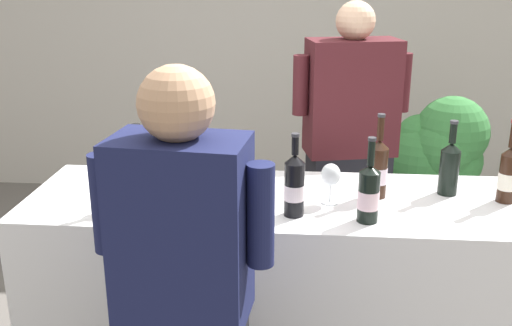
{
  "coord_description": "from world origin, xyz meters",
  "views": [
    {
      "loc": [
        0.06,
        -2.29,
        1.87
      ],
      "look_at": [
        -0.14,
        0.0,
        1.11
      ],
      "focal_mm": 41.68,
      "sensor_mm": 36.0,
      "label": 1
    }
  ],
  "objects_px": {
    "wine_bottle_6": "(294,185)",
    "person_server": "(348,170)",
    "wine_bottle_2": "(192,177)",
    "wine_bottle_5": "(139,176)",
    "wine_bottle_0": "(508,174)",
    "wine_glass": "(331,176)",
    "wine_bottle_4": "(369,193)",
    "wine_bottle_3": "(378,168)",
    "potted_shrub": "(434,157)",
    "wine_bottle_1": "(449,167)"
  },
  "relations": [
    {
      "from": "wine_bottle_5",
      "to": "potted_shrub",
      "type": "distance_m",
      "value": 2.17
    },
    {
      "from": "wine_bottle_2",
      "to": "person_server",
      "type": "relative_size",
      "value": 0.2
    },
    {
      "from": "person_server",
      "to": "wine_bottle_0",
      "type": "bearing_deg",
      "value": -50.0
    },
    {
      "from": "wine_bottle_0",
      "to": "wine_bottle_3",
      "type": "relative_size",
      "value": 0.97
    },
    {
      "from": "wine_bottle_1",
      "to": "wine_bottle_4",
      "type": "xyz_separation_m",
      "value": [
        -0.36,
        -0.31,
        -0.01
      ]
    },
    {
      "from": "wine_bottle_5",
      "to": "wine_bottle_6",
      "type": "distance_m",
      "value": 0.62
    },
    {
      "from": "wine_bottle_3",
      "to": "wine_glass",
      "type": "relative_size",
      "value": 2.12
    },
    {
      "from": "wine_bottle_1",
      "to": "wine_bottle_6",
      "type": "xyz_separation_m",
      "value": [
        -0.64,
        -0.28,
        0.0
      ]
    },
    {
      "from": "wine_bottle_2",
      "to": "wine_glass",
      "type": "xyz_separation_m",
      "value": [
        0.55,
        0.08,
        -0.01
      ]
    },
    {
      "from": "wine_glass",
      "to": "person_server",
      "type": "relative_size",
      "value": 0.1
    },
    {
      "from": "wine_bottle_1",
      "to": "wine_bottle_5",
      "type": "height_order",
      "value": "wine_bottle_5"
    },
    {
      "from": "wine_bottle_2",
      "to": "wine_bottle_1",
      "type": "bearing_deg",
      "value": 11.82
    },
    {
      "from": "wine_bottle_4",
      "to": "potted_shrub",
      "type": "distance_m",
      "value": 1.76
    },
    {
      "from": "wine_bottle_3",
      "to": "wine_bottle_4",
      "type": "relative_size",
      "value": 1.08
    },
    {
      "from": "wine_glass",
      "to": "potted_shrub",
      "type": "distance_m",
      "value": 1.66
    },
    {
      "from": "wine_bottle_6",
      "to": "wine_bottle_0",
      "type": "bearing_deg",
      "value": 13.81
    },
    {
      "from": "wine_bottle_1",
      "to": "person_server",
      "type": "relative_size",
      "value": 0.19
    },
    {
      "from": "wine_bottle_2",
      "to": "person_server",
      "type": "bearing_deg",
      "value": 51.48
    },
    {
      "from": "wine_bottle_1",
      "to": "wine_bottle_2",
      "type": "bearing_deg",
      "value": -168.18
    },
    {
      "from": "wine_bottle_4",
      "to": "potted_shrub",
      "type": "height_order",
      "value": "wine_bottle_4"
    },
    {
      "from": "wine_bottle_0",
      "to": "wine_bottle_4",
      "type": "bearing_deg",
      "value": -157.08
    },
    {
      "from": "wine_bottle_1",
      "to": "person_server",
      "type": "bearing_deg",
      "value": 120.37
    },
    {
      "from": "wine_bottle_4",
      "to": "wine_glass",
      "type": "xyz_separation_m",
      "value": [
        -0.13,
        0.17,
        0.0
      ]
    },
    {
      "from": "wine_bottle_3",
      "to": "person_server",
      "type": "relative_size",
      "value": 0.21
    },
    {
      "from": "wine_bottle_6",
      "to": "wine_glass",
      "type": "height_order",
      "value": "wine_bottle_6"
    },
    {
      "from": "wine_bottle_3",
      "to": "wine_bottle_5",
      "type": "xyz_separation_m",
      "value": [
        -0.95,
        -0.17,
        0.0
      ]
    },
    {
      "from": "wine_bottle_6",
      "to": "wine_glass",
      "type": "distance_m",
      "value": 0.2
    },
    {
      "from": "wine_bottle_1",
      "to": "potted_shrub",
      "type": "distance_m",
      "value": 1.38
    },
    {
      "from": "wine_bottle_2",
      "to": "wine_bottle_5",
      "type": "distance_m",
      "value": 0.21
    },
    {
      "from": "person_server",
      "to": "wine_bottle_6",
      "type": "bearing_deg",
      "value": -106.59
    },
    {
      "from": "wine_bottle_5",
      "to": "wine_bottle_0",
      "type": "bearing_deg",
      "value": 6.22
    },
    {
      "from": "wine_bottle_5",
      "to": "person_server",
      "type": "height_order",
      "value": "person_server"
    },
    {
      "from": "wine_bottle_0",
      "to": "wine_bottle_2",
      "type": "height_order",
      "value": "wine_bottle_0"
    },
    {
      "from": "wine_bottle_5",
      "to": "wine_bottle_2",
      "type": "bearing_deg",
      "value": 2.96
    },
    {
      "from": "wine_bottle_4",
      "to": "wine_bottle_5",
      "type": "distance_m",
      "value": 0.9
    },
    {
      "from": "wine_bottle_2",
      "to": "person_server",
      "type": "distance_m",
      "value": 1.11
    },
    {
      "from": "potted_shrub",
      "to": "wine_glass",
      "type": "bearing_deg",
      "value": -116.51
    },
    {
      "from": "wine_bottle_6",
      "to": "wine_bottle_4",
      "type": "bearing_deg",
      "value": -7.07
    },
    {
      "from": "wine_bottle_2",
      "to": "wine_bottle_6",
      "type": "xyz_separation_m",
      "value": [
        0.4,
        -0.06,
        0.0
      ]
    },
    {
      "from": "wine_bottle_0",
      "to": "potted_shrub",
      "type": "relative_size",
      "value": 0.31
    },
    {
      "from": "wine_bottle_6",
      "to": "person_server",
      "type": "bearing_deg",
      "value": 73.41
    },
    {
      "from": "wine_bottle_3",
      "to": "wine_bottle_2",
      "type": "bearing_deg",
      "value": -167.8
    },
    {
      "from": "wine_bottle_6",
      "to": "person_server",
      "type": "xyz_separation_m",
      "value": [
        0.27,
        0.91,
        -0.25
      ]
    },
    {
      "from": "wine_bottle_6",
      "to": "potted_shrub",
      "type": "bearing_deg",
      "value": 61.36
    },
    {
      "from": "wine_bottle_3",
      "to": "wine_bottle_6",
      "type": "height_order",
      "value": "wine_bottle_3"
    },
    {
      "from": "wine_bottle_0",
      "to": "wine_bottle_3",
      "type": "height_order",
      "value": "wine_bottle_3"
    },
    {
      "from": "potted_shrub",
      "to": "wine_bottle_0",
      "type": "bearing_deg",
      "value": -90.38
    },
    {
      "from": "wine_bottle_6",
      "to": "wine_bottle_2",
      "type": "bearing_deg",
      "value": 171.41
    },
    {
      "from": "wine_bottle_6",
      "to": "potted_shrub",
      "type": "relative_size",
      "value": 0.3
    },
    {
      "from": "wine_bottle_6",
      "to": "person_server",
      "type": "relative_size",
      "value": 0.19
    }
  ]
}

